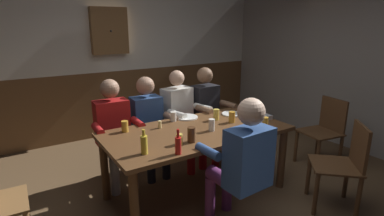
{
  "coord_description": "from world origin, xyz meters",
  "views": [
    {
      "loc": [
        -1.63,
        -2.28,
        1.8
      ],
      "look_at": [
        0.0,
        0.29,
        0.95
      ],
      "focal_mm": 28.25,
      "sensor_mm": 36.0,
      "label": 1
    }
  ],
  "objects_px": {
    "person_2": "(181,115)",
    "person_4": "(242,159)",
    "person_0": "(114,128)",
    "pint_glass_4": "(232,117)",
    "table_candle": "(160,124)",
    "pint_glass_5": "(264,123)",
    "bottle_2": "(178,145)",
    "pint_glass_7": "(191,135)",
    "person_1": "(149,121)",
    "dining_table": "(197,138)",
    "chair_empty_near_right": "(344,164)",
    "pint_glass_6": "(179,139)",
    "condiment_caddy": "(265,117)",
    "pint_glass_1": "(173,117)",
    "pint_glass_0": "(212,125)",
    "pint_glass_3": "(216,115)",
    "bottle_0": "(256,119)",
    "plate_1": "(187,117)",
    "chair_empty_far_end": "(325,130)",
    "person_3": "(208,109)",
    "pint_glass_2": "(125,126)",
    "wall_dart_cabinet": "(109,31)",
    "plate_0": "(232,114)"
  },
  "relations": [
    {
      "from": "person_2",
      "to": "person_4",
      "type": "xyz_separation_m",
      "value": [
        -0.23,
        -1.43,
        0.01
      ]
    },
    {
      "from": "person_0",
      "to": "pint_glass_4",
      "type": "bearing_deg",
      "value": 149.41
    },
    {
      "from": "table_candle",
      "to": "pint_glass_5",
      "type": "height_order",
      "value": "pint_glass_5"
    },
    {
      "from": "bottle_2",
      "to": "pint_glass_7",
      "type": "bearing_deg",
      "value": 35.33
    },
    {
      "from": "person_1",
      "to": "pint_glass_7",
      "type": "height_order",
      "value": "person_1"
    },
    {
      "from": "person_2",
      "to": "dining_table",
      "type": "bearing_deg",
      "value": 61.19
    },
    {
      "from": "chair_empty_near_right",
      "to": "pint_glass_6",
      "type": "bearing_deg",
      "value": 105.25
    },
    {
      "from": "person_0",
      "to": "person_1",
      "type": "distance_m",
      "value": 0.43
    },
    {
      "from": "pint_glass_5",
      "to": "person_1",
      "type": "bearing_deg",
      "value": 126.77
    },
    {
      "from": "condiment_caddy",
      "to": "pint_glass_1",
      "type": "height_order",
      "value": "pint_glass_1"
    },
    {
      "from": "condiment_caddy",
      "to": "pint_glass_0",
      "type": "height_order",
      "value": "pint_glass_0"
    },
    {
      "from": "pint_glass_3",
      "to": "pint_glass_7",
      "type": "relative_size",
      "value": 0.88
    },
    {
      "from": "bottle_2",
      "to": "bottle_0",
      "type": "bearing_deg",
      "value": 9.96
    },
    {
      "from": "person_2",
      "to": "pint_glass_5",
      "type": "relative_size",
      "value": 9.37
    },
    {
      "from": "person_2",
      "to": "condiment_caddy",
      "type": "distance_m",
      "value": 1.06
    },
    {
      "from": "person_0",
      "to": "plate_1",
      "type": "height_order",
      "value": "person_0"
    },
    {
      "from": "chair_empty_far_end",
      "to": "pint_glass_0",
      "type": "relative_size",
      "value": 7.03
    },
    {
      "from": "person_3",
      "to": "pint_glass_2",
      "type": "bearing_deg",
      "value": 11.6
    },
    {
      "from": "chair_empty_near_right",
      "to": "pint_glass_5",
      "type": "bearing_deg",
      "value": 80.28
    },
    {
      "from": "pint_glass_0",
      "to": "pint_glass_2",
      "type": "bearing_deg",
      "value": 149.58
    },
    {
      "from": "plate_1",
      "to": "pint_glass_0",
      "type": "bearing_deg",
      "value": -91.52
    },
    {
      "from": "pint_glass_6",
      "to": "table_candle",
      "type": "bearing_deg",
      "value": 84.15
    },
    {
      "from": "person_2",
      "to": "pint_glass_4",
      "type": "distance_m",
      "value": 0.77
    },
    {
      "from": "person_4",
      "to": "bottle_2",
      "type": "bearing_deg",
      "value": 144.86
    },
    {
      "from": "person_3",
      "to": "bottle_2",
      "type": "relative_size",
      "value": 5.59
    },
    {
      "from": "pint_glass_0",
      "to": "wall_dart_cabinet",
      "type": "bearing_deg",
      "value": 96.35
    },
    {
      "from": "pint_glass_2",
      "to": "pint_glass_5",
      "type": "height_order",
      "value": "pint_glass_5"
    },
    {
      "from": "person_4",
      "to": "dining_table",
      "type": "bearing_deg",
      "value": 86.46
    },
    {
      "from": "person_3",
      "to": "person_4",
      "type": "height_order",
      "value": "person_3"
    },
    {
      "from": "table_candle",
      "to": "wall_dart_cabinet",
      "type": "bearing_deg",
      "value": 85.48
    },
    {
      "from": "person_3",
      "to": "plate_0",
      "type": "bearing_deg",
      "value": 86.57
    },
    {
      "from": "plate_0",
      "to": "pint_glass_1",
      "type": "relative_size",
      "value": 2.23
    },
    {
      "from": "person_1",
      "to": "pint_glass_1",
      "type": "bearing_deg",
      "value": 115.75
    },
    {
      "from": "pint_glass_2",
      "to": "plate_0",
      "type": "bearing_deg",
      "value": -5.03
    },
    {
      "from": "chair_empty_far_end",
      "to": "pint_glass_4",
      "type": "bearing_deg",
      "value": 87.19
    },
    {
      "from": "person_2",
      "to": "pint_glass_1",
      "type": "bearing_deg",
      "value": 37.3
    },
    {
      "from": "pint_glass_0",
      "to": "bottle_0",
      "type": "bearing_deg",
      "value": -14.33
    },
    {
      "from": "person_1",
      "to": "chair_empty_near_right",
      "type": "xyz_separation_m",
      "value": [
        1.29,
        -1.71,
        -0.19
      ]
    },
    {
      "from": "pint_glass_2",
      "to": "wall_dart_cabinet",
      "type": "relative_size",
      "value": 0.16
    },
    {
      "from": "chair_empty_near_right",
      "to": "pint_glass_2",
      "type": "distance_m",
      "value": 2.21
    },
    {
      "from": "person_0",
      "to": "wall_dart_cabinet",
      "type": "height_order",
      "value": "wall_dart_cabinet"
    },
    {
      "from": "person_3",
      "to": "person_4",
      "type": "relative_size",
      "value": 1.01
    },
    {
      "from": "pint_glass_4",
      "to": "pint_glass_7",
      "type": "bearing_deg",
      "value": -160.18
    },
    {
      "from": "dining_table",
      "to": "pint_glass_4",
      "type": "bearing_deg",
      "value": -0.91
    },
    {
      "from": "chair_empty_far_end",
      "to": "pint_glass_5",
      "type": "distance_m",
      "value": 1.24
    },
    {
      "from": "pint_glass_7",
      "to": "person_1",
      "type": "bearing_deg",
      "value": 89.4
    },
    {
      "from": "person_4",
      "to": "wall_dart_cabinet",
      "type": "relative_size",
      "value": 1.77
    },
    {
      "from": "plate_1",
      "to": "pint_glass_0",
      "type": "relative_size",
      "value": 2.07
    },
    {
      "from": "plate_1",
      "to": "chair_empty_near_right",
      "type": "bearing_deg",
      "value": -55.84
    },
    {
      "from": "pint_glass_3",
      "to": "person_2",
      "type": "bearing_deg",
      "value": 104.23
    }
  ]
}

